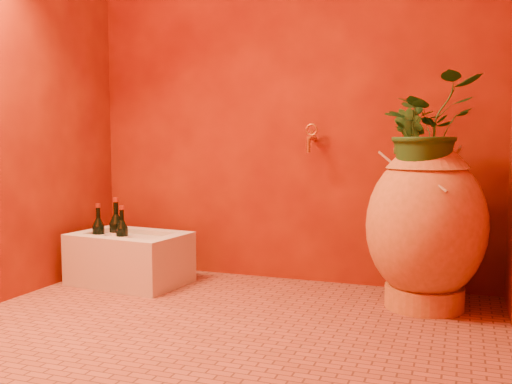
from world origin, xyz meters
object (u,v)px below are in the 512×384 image
at_px(amphora, 426,225).
at_px(wine_bottle_c, 116,235).
at_px(wine_bottle_a, 122,238).
at_px(stone_basin, 130,259).
at_px(wine_bottle_b, 99,236).
at_px(wall_tap, 311,137).

bearing_deg(amphora, wine_bottle_c, -176.76).
distance_m(amphora, wine_bottle_a, 1.73).
distance_m(stone_basin, wine_bottle_c, 0.17).
height_order(stone_basin, wine_bottle_b, wine_bottle_b).
xyz_separation_m(amphora, wine_bottle_b, (-1.88, -0.11, -0.15)).
xyz_separation_m(wine_bottle_b, wall_tap, (1.21, 0.38, 0.60)).
bearing_deg(stone_basin, amphora, 2.86).
distance_m(wine_bottle_a, wine_bottle_c, 0.06).
bearing_deg(wine_bottle_c, wall_tap, 18.38).
relative_size(amphora, wall_tap, 5.07).
bearing_deg(wall_tap, wine_bottle_c, -161.62).
relative_size(stone_basin, wall_tap, 4.10).
xyz_separation_m(stone_basin, wall_tap, (1.02, 0.35, 0.73)).
bearing_deg(wine_bottle_a, amphora, 3.95).
relative_size(stone_basin, wine_bottle_b, 2.26).
bearing_deg(wall_tap, wine_bottle_a, -159.88).
relative_size(amphora, wine_bottle_a, 2.84).
relative_size(stone_basin, wine_bottle_c, 2.00).
distance_m(wine_bottle_b, wall_tap, 1.40).
distance_m(wine_bottle_c, wall_tap, 1.29).
relative_size(amphora, wine_bottle_c, 2.48).
bearing_deg(stone_basin, wine_bottle_a, -130.18).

